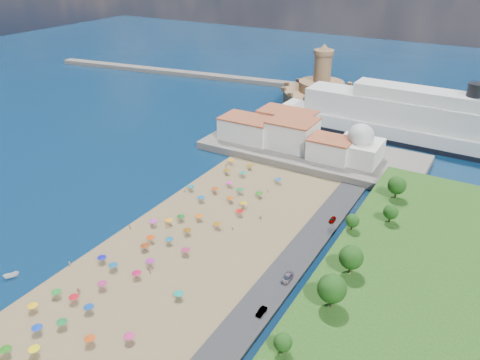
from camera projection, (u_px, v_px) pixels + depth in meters
The scene contains 12 objects.
ground at pixel (187, 233), 141.31m from camera, with size 700.00×700.00×0.00m, color #071938.
terrace at pixel (311, 152), 192.34m from camera, with size 90.00×36.00×3.00m, color #59544C.
jetty at pixel (297, 119), 229.32m from camera, with size 18.00×70.00×2.40m, color #59544C.
breakwater at pixel (189, 74), 308.02m from camera, with size 200.00×7.00×2.60m, color #59544C.
waterfront_buildings at pixel (284, 131), 195.82m from camera, with size 57.00×29.00×11.00m.
domed_building at pixel (359, 146), 178.42m from camera, with size 16.00×16.00×15.00m.
fortress at pixel (321, 93), 249.94m from camera, with size 40.00×40.00×32.40m.
cruise_ship at pixel (423, 124), 201.33m from camera, with size 132.78×23.05×28.89m.
beach_parasols at pixel (159, 244), 132.50m from camera, with size 32.86×117.99×2.20m.
beachgoers at pixel (176, 232), 139.67m from camera, with size 36.16×101.86×1.85m.
parked_cars at pixel (283, 283), 118.22m from camera, with size 2.00×72.00×1.42m.
hillside_trees at pixel (343, 267), 109.87m from camera, with size 12.24×105.18×8.30m.
Camera 1 is at (73.81, -94.46, 78.18)m, focal length 35.00 mm.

